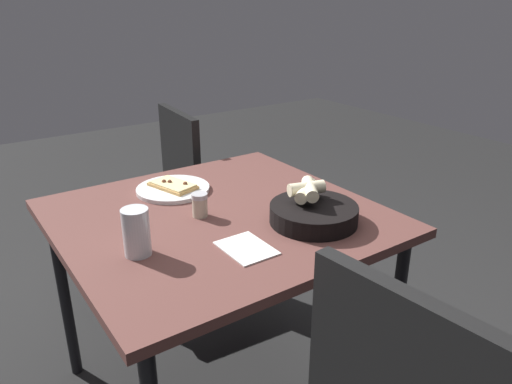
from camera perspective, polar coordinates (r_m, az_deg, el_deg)
The scene contains 7 objects.
dining_table at distance 1.59m, azimuth -4.41°, elevation -4.68°, with size 0.93×0.96×0.72m.
pizza_plate at distance 1.75m, azimuth -9.67°, elevation 0.45°, with size 0.26×0.26×0.04m.
bread_basket at distance 1.49m, azimuth 6.65°, elevation -2.18°, with size 0.27×0.27×0.12m.
beer_glass at distance 1.33m, azimuth -13.78°, elevation -4.87°, with size 0.07×0.07×0.13m.
pepper_shaker at distance 1.53m, azimuth -6.58°, elevation -1.66°, with size 0.05×0.05×0.08m.
napkin at distance 1.34m, azimuth -1.14°, elevation -6.57°, with size 0.16×0.12×0.00m.
chair_near at distance 2.38m, azimuth -11.27°, elevation 0.10°, with size 0.47×0.47×0.87m.
Camera 1 is at (-1.23, 0.70, 1.36)m, focal length 34.22 mm.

